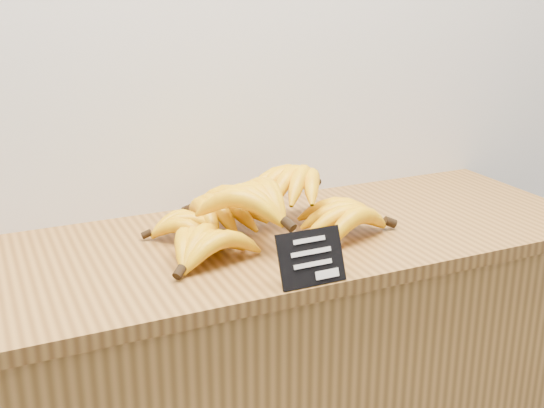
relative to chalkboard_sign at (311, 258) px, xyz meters
The scene contains 3 objects.
counter_top 0.25m from the chalkboard_sign, 87.43° to the left, with size 1.51×0.54×0.03m, color olive.
chalkboard_sign is the anchor object (origin of this frame).
banana_pile 0.25m from the chalkboard_sign, 88.05° to the left, with size 0.54×0.41×0.13m.
Camera 1 is at (-0.45, 1.50, 1.47)m, focal length 45.00 mm.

